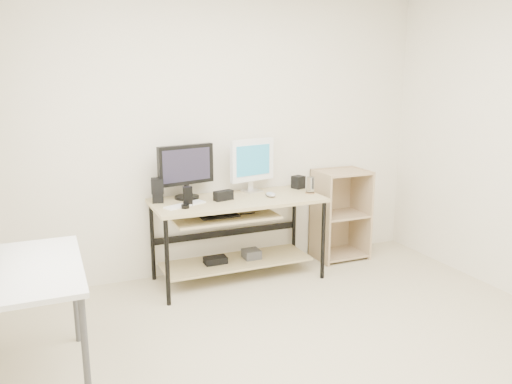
{
  "coord_description": "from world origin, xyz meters",
  "views": [
    {
      "loc": [
        -1.52,
        -2.33,
        1.78
      ],
      "look_at": [
        0.02,
        1.3,
        0.88
      ],
      "focal_mm": 35.0,
      "sensor_mm": 36.0,
      "label": 1
    }
  ],
  "objects_px": {
    "desk": "(235,222)",
    "white_imac": "(252,161)",
    "black_monitor": "(186,168)",
    "audio_controller": "(188,196)",
    "side_table": "(27,280)",
    "shelf_unit": "(338,213)"
  },
  "relations": [
    {
      "from": "shelf_unit",
      "to": "desk",
      "type": "bearing_deg",
      "value": -172.23
    },
    {
      "from": "desk",
      "to": "white_imac",
      "type": "xyz_separation_m",
      "value": [
        0.25,
        0.2,
        0.5
      ]
    },
    {
      "from": "desk",
      "to": "white_imac",
      "type": "bearing_deg",
      "value": 39.02
    },
    {
      "from": "side_table",
      "to": "shelf_unit",
      "type": "height_order",
      "value": "shelf_unit"
    },
    {
      "from": "side_table",
      "to": "audio_controller",
      "type": "height_order",
      "value": "audio_controller"
    },
    {
      "from": "white_imac",
      "to": "audio_controller",
      "type": "xyz_separation_m",
      "value": [
        -0.69,
        -0.26,
        -0.21
      ]
    },
    {
      "from": "desk",
      "to": "shelf_unit",
      "type": "relative_size",
      "value": 1.67
    },
    {
      "from": "black_monitor",
      "to": "audio_controller",
      "type": "relative_size",
      "value": 3.28
    },
    {
      "from": "desk",
      "to": "black_monitor",
      "type": "height_order",
      "value": "black_monitor"
    },
    {
      "from": "side_table",
      "to": "audio_controller",
      "type": "xyz_separation_m",
      "value": [
        1.21,
        1.0,
        0.16
      ]
    },
    {
      "from": "side_table",
      "to": "white_imac",
      "type": "relative_size",
      "value": 2.02
    },
    {
      "from": "black_monitor",
      "to": "white_imac",
      "type": "distance_m",
      "value": 0.63
    },
    {
      "from": "side_table",
      "to": "audio_controller",
      "type": "bearing_deg",
      "value": 39.46
    },
    {
      "from": "desk",
      "to": "white_imac",
      "type": "distance_m",
      "value": 0.59
    },
    {
      "from": "side_table",
      "to": "audio_controller",
      "type": "distance_m",
      "value": 1.58
    },
    {
      "from": "desk",
      "to": "black_monitor",
      "type": "xyz_separation_m",
      "value": [
        -0.38,
        0.18,
        0.48
      ]
    },
    {
      "from": "black_monitor",
      "to": "audio_controller",
      "type": "xyz_separation_m",
      "value": [
        -0.06,
        -0.24,
        -0.19
      ]
    },
    {
      "from": "black_monitor",
      "to": "white_imac",
      "type": "bearing_deg",
      "value": -10.25
    },
    {
      "from": "desk",
      "to": "side_table",
      "type": "relative_size",
      "value": 1.5
    },
    {
      "from": "black_monitor",
      "to": "side_table",
      "type": "bearing_deg",
      "value": -148.2
    },
    {
      "from": "desk",
      "to": "black_monitor",
      "type": "bearing_deg",
      "value": 154.73
    },
    {
      "from": "desk",
      "to": "black_monitor",
      "type": "distance_m",
      "value": 0.64
    }
  ]
}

